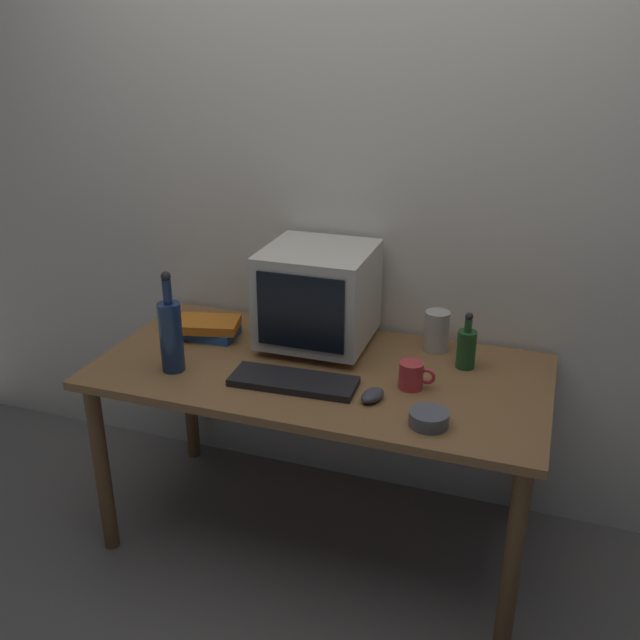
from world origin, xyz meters
name	(u,v)px	position (x,y,z in m)	size (l,w,h in m)	color
ground_plane	(320,532)	(0.00, 0.00, 0.00)	(6.00, 6.00, 0.00)	slate
back_wall	(359,188)	(0.00, 0.44, 1.25)	(4.00, 0.08, 2.50)	silver
desk	(320,389)	(0.00, 0.00, 0.63)	(1.56, 0.76, 0.71)	olive
crt_monitor	(318,296)	(-0.07, 0.18, 0.91)	(0.38, 0.39, 0.37)	beige
keyboard	(294,381)	(-0.04, -0.15, 0.72)	(0.42, 0.15, 0.02)	black
computer_mouse	(373,395)	(0.23, -0.16, 0.73)	(0.06, 0.10, 0.04)	#3F3F47
bottle_tall	(171,334)	(-0.47, -0.18, 0.85)	(0.08, 0.08, 0.36)	navy
bottle_short	(466,347)	(0.47, 0.17, 0.79)	(0.07, 0.07, 0.20)	#1E4C23
book_stack	(210,328)	(-0.48, 0.11, 0.75)	(0.26, 0.20, 0.07)	#28569E
mug	(412,375)	(0.33, -0.04, 0.76)	(0.12, 0.08, 0.09)	#CC383D
cd_spindle	(429,418)	(0.43, -0.25, 0.74)	(0.12, 0.12, 0.04)	#595B66
metal_canister	(437,331)	(0.35, 0.28, 0.79)	(0.09, 0.09, 0.15)	#B7B2A8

